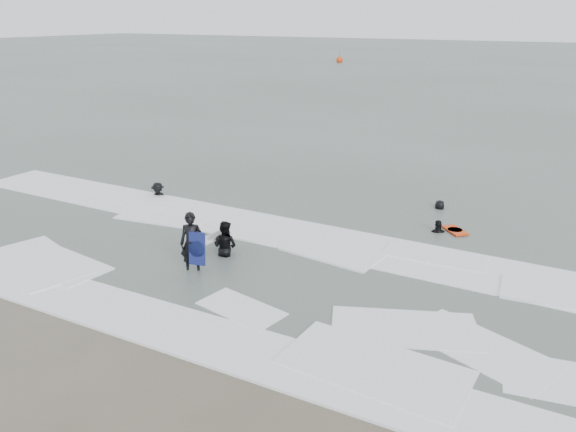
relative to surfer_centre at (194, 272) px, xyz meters
The scene contains 10 objects.
ground 2.63m from the surfer_centre, 53.88° to the right, with size 320.00×320.00×0.00m, color brown.
sea 77.89m from the surfer_centre, 88.86° to the left, with size 320.00×320.00×0.00m, color #47544C.
surfer_centre is the anchor object (origin of this frame).
surfer_wading 1.44m from the surfer_centre, 84.93° to the left, with size 0.82×0.64×1.69m, color black.
surfer_breaker 7.54m from the surfer_centre, 138.69° to the left, with size 0.95×0.55×1.47m, color black.
surfer_right_near 8.46m from the surfer_centre, 50.20° to the left, with size 0.95×0.40×1.62m, color black.
surfer_right_far 10.18m from the surfer_centre, 61.75° to the left, with size 0.74×0.48×1.52m, color black.
surf_foam 2.21m from the surfer_centre, 45.52° to the left, with size 30.03×9.06×0.09m.
bodyboards 3.43m from the surfer_centre, 53.99° to the left, with size 7.20×7.55×1.25m.
buoy 75.24m from the surfer_centre, 110.65° to the left, with size 1.00×1.00×1.65m.
Camera 1 is at (7.96, -9.48, 7.05)m, focal length 35.00 mm.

